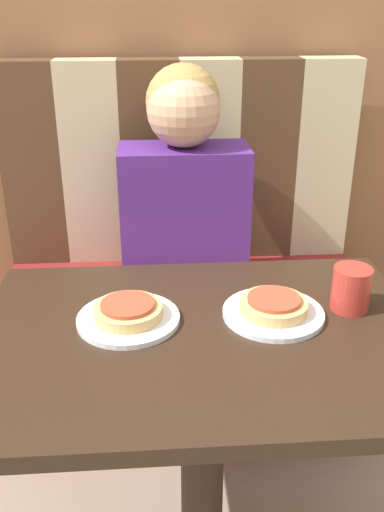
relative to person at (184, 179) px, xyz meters
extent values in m
cube|color=brown|center=(0.00, 0.33, 0.47)|extent=(7.00, 0.05, 2.60)
cube|color=maroon|center=(0.00, -0.01, -0.59)|extent=(1.18, 0.56, 0.48)
cube|color=#4C331E|center=(-0.49, 0.23, -0.02)|extent=(0.20, 0.10, 0.68)
cube|color=tan|center=(-0.29, 0.23, -0.02)|extent=(0.20, 0.10, 0.68)
cube|color=#4C331E|center=(-0.10, 0.23, -0.02)|extent=(0.20, 0.10, 0.68)
cube|color=tan|center=(0.10, 0.23, -0.02)|extent=(0.20, 0.10, 0.68)
cube|color=#4C331E|center=(0.29, 0.23, -0.02)|extent=(0.20, 0.10, 0.68)
cube|color=tan|center=(0.49, 0.23, -0.02)|extent=(0.20, 0.10, 0.68)
cube|color=black|center=(0.00, -0.66, -0.14)|extent=(0.93, 0.65, 0.03)
cylinder|color=black|center=(0.00, -0.66, -0.49)|extent=(0.10, 0.10, 0.68)
cube|color=#4C237A|center=(0.00, -0.01, -0.13)|extent=(0.39, 0.19, 0.45)
sphere|color=tan|center=(0.00, -0.01, 0.20)|extent=(0.21, 0.21, 0.21)
sphere|color=#AD8447|center=(0.00, 0.02, 0.22)|extent=(0.22, 0.22, 0.22)
cylinder|color=white|center=(-0.16, -0.61, -0.11)|extent=(0.22, 0.22, 0.01)
cylinder|color=white|center=(0.16, -0.61, -0.11)|extent=(0.22, 0.22, 0.01)
cylinder|color=tan|center=(-0.16, -0.61, -0.10)|extent=(0.15, 0.15, 0.02)
cylinder|color=#AD472D|center=(-0.16, -0.61, -0.08)|extent=(0.11, 0.11, 0.01)
cylinder|color=tan|center=(0.16, -0.61, -0.10)|extent=(0.15, 0.15, 0.02)
cylinder|color=#AD472D|center=(0.16, -0.61, -0.08)|extent=(0.11, 0.11, 0.01)
cylinder|color=#B23328|center=(0.33, -0.59, -0.07)|extent=(0.08, 0.08, 0.10)
camera|label=1|loc=(-0.10, -1.65, 0.52)|focal=40.00mm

